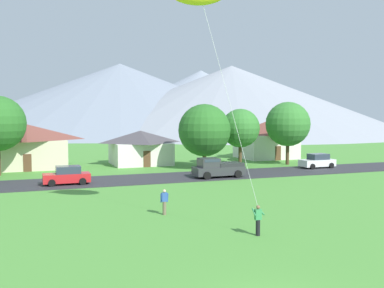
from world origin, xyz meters
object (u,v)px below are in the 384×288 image
Objects in this scene: house_left_center at (140,147)px; house_right_center at (27,146)px; tree_near_left at (240,128)px; watcher_person at (164,201)px; tree_near_right at (288,124)px; parked_car_white_mid_west at (317,161)px; pickup_truck_charcoal_west_side at (217,168)px; house_leftmost at (266,139)px; tree_right_of_center at (204,130)px; parked_car_red_west_end at (67,176)px.

house_left_center is 13.74m from house_right_center.
tree_near_left is 4.26× the size of watcher_person.
tree_near_right is at bearing 43.46° from watcher_person.
pickup_truck_charcoal_west_side reaches higher than parked_car_white_mid_west.
house_right_center is at bearing 167.09° from tree_near_right.
watcher_person is at bearing -129.28° from house_leftmost.
pickup_truck_charcoal_west_side is (-14.64, -15.94, -1.71)m from house_leftmost.
tree_right_of_center is (5.98, -7.22, 2.33)m from house_left_center.
tree_right_of_center is (19.71, -7.61, 1.84)m from house_right_center.
tree_near_left reaches higher than parked_car_white_mid_west.
tree_right_of_center is 24.49m from watcher_person.
house_right_center reaches higher than parked_car_red_west_end.
parked_car_white_mid_west is 14.67m from pickup_truck_charcoal_west_side.
house_leftmost is at bearing 33.07° from tree_right_of_center.
house_left_center is at bearing 79.35° from watcher_person.
parked_car_red_west_end reaches higher than watcher_person.
tree_near_left is 5.60m from tree_right_of_center.
parked_car_white_mid_west is 0.82× the size of pickup_truck_charcoal_west_side.
tree_right_of_center is at bearing 62.01° from watcher_person.
house_leftmost reaches higher than parked_car_red_west_end.
watcher_person is at bearing -117.99° from tree_right_of_center.
parked_car_white_mid_west is at bearing -76.27° from tree_near_right.
tree_near_right reaches higher than tree_right_of_center.
house_left_center is at bearing -176.07° from house_leftmost.
parked_car_red_west_end is 2.51× the size of watcher_person.
parked_car_white_mid_west reaches higher than watcher_person.
tree_near_right is 15.87m from pickup_truck_charcoal_west_side.
tree_right_of_center is at bearing 22.30° from parked_car_red_west_end.
house_leftmost is 1.90× the size of parked_car_white_mid_west.
parked_car_red_west_end is (3.39, -14.30, -1.87)m from house_right_center.
house_leftmost is 21.71m from pickup_truck_charcoal_west_side.
house_left_center reaches higher than parked_car_white_mid_west.
watcher_person is (-5.38, -28.60, -1.37)m from house_left_center.
house_right_center reaches higher than house_left_center.
tree_right_of_center is 1.81× the size of parked_car_white_mid_west.
tree_near_left is at bearing 142.09° from parked_car_white_mid_west.
house_leftmost reaches higher than pickup_truck_charcoal_west_side.
house_left_center is 1.48× the size of pickup_truck_charcoal_west_side.
house_right_center is 2.30× the size of parked_car_red_west_end.
house_left_center is 0.96× the size of tree_near_right.
tree_right_of_center is 4.59× the size of watcher_person.
pickup_truck_charcoal_west_side is (-1.54, -7.41, -3.52)m from tree_right_of_center.
tree_right_of_center is 14.01m from parked_car_white_mid_west.
parked_car_white_mid_west is at bearing 12.11° from pickup_truck_charcoal_west_side.
tree_near_left is 23.51m from parked_car_red_west_end.
house_left_center is 19.12m from tree_near_right.
tree_right_of_center is 1.47× the size of pickup_truck_charcoal_west_side.
house_leftmost is 33.18m from parked_car_red_west_end.
tree_near_right is 29.17m from parked_car_red_west_end.
tree_near_left is at bearing -137.25° from house_leftmost.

